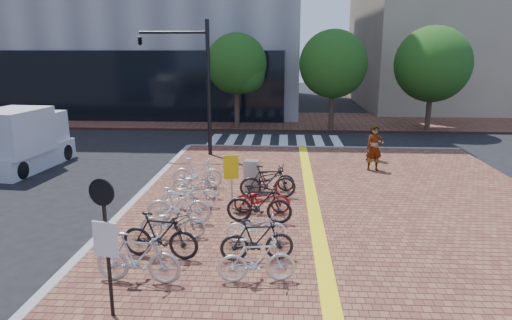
# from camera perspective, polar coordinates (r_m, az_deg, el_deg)

# --- Properties ---
(ground) EXTENTS (120.00, 120.00, 0.00)m
(ground) POSITION_cam_1_polar(r_m,az_deg,el_deg) (12.54, -1.42, -10.33)
(ground) COLOR black
(ground) RESTS_ON ground
(kerb_north) EXTENTS (14.00, 0.25, 0.15)m
(kerb_north) POSITION_cam_1_polar(r_m,az_deg,el_deg) (24.03, 8.21, 1.50)
(kerb_north) COLOR gray
(kerb_north) RESTS_ON ground
(far_sidewalk) EXTENTS (70.00, 8.00, 0.15)m
(far_sidewalk) POSITION_cam_1_polar(r_m,az_deg,el_deg) (32.81, 1.74, 4.91)
(far_sidewalk) COLOR brown
(far_sidewalk) RESTS_ON ground
(building_beige) EXTENTS (20.00, 18.00, 18.00)m
(building_beige) POSITION_cam_1_polar(r_m,az_deg,el_deg) (46.77, 26.07, 17.19)
(building_beige) COLOR gray
(building_beige) RESTS_ON ground
(crosswalk) EXTENTS (7.50, 4.00, 0.01)m
(crosswalk) POSITION_cam_1_polar(r_m,az_deg,el_deg) (25.92, 2.34, 2.37)
(crosswalk) COLOR silver
(crosswalk) RESTS_ON ground
(street_trees) EXTENTS (16.20, 4.60, 6.35)m
(street_trees) POSITION_cam_1_polar(r_m,az_deg,el_deg) (29.16, 11.72, 11.47)
(street_trees) COLOR #38281E
(street_trees) RESTS_ON far_sidewalk
(bike_0) EXTENTS (1.96, 0.70, 1.15)m
(bike_0) POSITION_cam_1_polar(r_m,az_deg,el_deg) (10.37, -14.56, -11.76)
(bike_0) COLOR #B1B2B6
(bike_0) RESTS_ON sidewalk
(bike_1) EXTENTS (1.98, 0.79, 1.16)m
(bike_1) POSITION_cam_1_polar(r_m,az_deg,el_deg) (11.39, -11.92, -9.21)
(bike_1) COLOR black
(bike_1) RESTS_ON sidewalk
(bike_2) EXTENTS (1.78, 0.71, 0.92)m
(bike_2) POSITION_cam_1_polar(r_m,az_deg,el_deg) (12.51, -10.35, -7.59)
(bike_2) COLOR #B3B3B8
(bike_2) RESTS_ON sidewalk
(bike_3) EXTENTS (1.88, 0.60, 1.12)m
(bike_3) POSITION_cam_1_polar(r_m,az_deg,el_deg) (13.42, -9.64, -5.63)
(bike_3) COLOR silver
(bike_3) RESTS_ON sidewalk
(bike_4) EXTENTS (1.87, 0.92, 0.94)m
(bike_4) POSITION_cam_1_polar(r_m,az_deg,el_deg) (14.68, -8.35, -4.23)
(bike_4) COLOR white
(bike_4) RESTS_ON sidewalk
(bike_5) EXTENTS (1.84, 0.96, 0.92)m
(bike_5) POSITION_cam_1_polar(r_m,az_deg,el_deg) (15.77, -7.52, -2.97)
(bike_5) COLOR silver
(bike_5) RESTS_ON sidewalk
(bike_6) EXTENTS (1.84, 0.53, 1.11)m
(bike_6) POSITION_cam_1_polar(r_m,az_deg,el_deg) (16.83, -7.34, -1.57)
(bike_6) COLOR silver
(bike_6) RESTS_ON sidewalk
(bike_7) EXTENTS (1.75, 0.69, 1.02)m
(bike_7) POSITION_cam_1_polar(r_m,az_deg,el_deg) (10.10, 0.09, -12.43)
(bike_7) COLOR silver
(bike_7) RESTS_ON sidewalk
(bike_8) EXTENTS (1.83, 0.76, 1.06)m
(bike_8) POSITION_cam_1_polar(r_m,az_deg,el_deg) (11.02, 0.12, -9.97)
(bike_8) COLOR black
(bike_8) RESTS_ON sidewalk
(bike_9) EXTENTS (1.63, 0.68, 0.83)m
(bike_9) POSITION_cam_1_polar(r_m,az_deg,el_deg) (12.09, 0.01, -8.35)
(bike_9) COLOR white
(bike_9) RESTS_ON sidewalk
(bike_10) EXTENTS (1.96, 0.67, 1.16)m
(bike_10) POSITION_cam_1_polar(r_m,az_deg,el_deg) (13.30, 0.40, -5.52)
(bike_10) COLOR black
(bike_10) RESTS_ON sidewalk
(bike_11) EXTENTS (1.75, 0.66, 0.91)m
(bike_11) POSITION_cam_1_polar(r_m,az_deg,el_deg) (14.11, 0.74, -4.91)
(bike_11) COLOR #B10C12
(bike_11) RESTS_ON sidewalk
(bike_12) EXTENTS (1.95, 0.70, 1.15)m
(bike_12) POSITION_cam_1_polar(r_m,az_deg,el_deg) (15.48, 1.48, -2.74)
(bike_12) COLOR black
(bike_12) RESTS_ON sidewalk
(bike_13) EXTENTS (1.82, 0.70, 0.95)m
(bike_13) POSITION_cam_1_polar(r_m,az_deg,el_deg) (16.30, 1.66, -2.26)
(bike_13) COLOR black
(bike_13) RESTS_ON sidewalk
(pedestrian_a) EXTENTS (0.75, 0.55, 1.89)m
(pedestrian_a) POSITION_cam_1_polar(r_m,az_deg,el_deg) (19.56, 14.56, 1.43)
(pedestrian_a) COLOR gray
(pedestrian_a) RESTS_ON sidewalk
(pedestrian_b) EXTENTS (0.77, 0.60, 1.57)m
(pedestrian_b) POSITION_cam_1_polar(r_m,az_deg,el_deg) (21.33, 14.66, 1.99)
(pedestrian_b) COLOR #4A4D5E
(pedestrian_b) RESTS_ON sidewalk
(utility_box) EXTENTS (0.57, 0.45, 1.12)m
(utility_box) POSITION_cam_1_polar(r_m,az_deg,el_deg) (16.25, -0.54, -1.98)
(utility_box) COLOR #A9AAAE
(utility_box) RESTS_ON sidewalk
(yellow_sign) EXTENTS (0.47, 0.15, 1.75)m
(yellow_sign) POSITION_cam_1_polar(r_m,az_deg,el_deg) (14.30, -3.09, -1.49)
(yellow_sign) COLOR #B7B7BC
(yellow_sign) RESTS_ON sidewalk
(notice_sign) EXTENTS (0.50, 0.17, 2.74)m
(notice_sign) POSITION_cam_1_polar(r_m,az_deg,el_deg) (8.84, -18.32, -8.49)
(notice_sign) COLOR black
(notice_sign) RESTS_ON sidewalk
(traffic_light_pole) EXTENTS (3.36, 1.30, 6.26)m
(traffic_light_pole) POSITION_cam_1_polar(r_m,az_deg,el_deg) (21.84, -9.85, 11.86)
(traffic_light_pole) COLOR black
(traffic_light_pole) RESTS_ON sidewalk
(box_truck) EXTENTS (2.41, 4.81, 2.69)m
(box_truck) POSITION_cam_1_polar(r_m,az_deg,el_deg) (22.16, -27.10, 2.22)
(box_truck) COLOR silver
(box_truck) RESTS_ON ground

